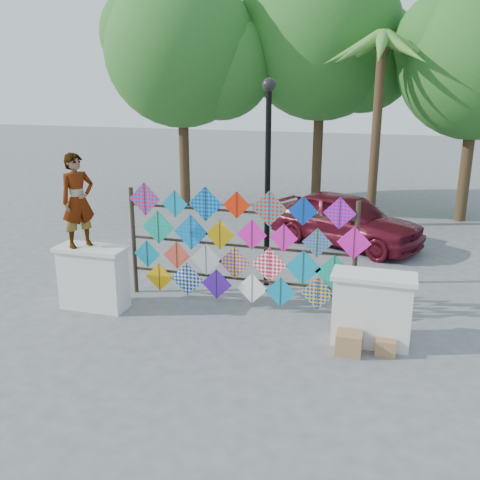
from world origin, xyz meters
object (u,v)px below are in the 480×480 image
Objects in this scene: vendor_woman at (78,201)px; lamppost at (268,165)px; sedan at (345,219)px; kite_rack at (241,249)px.

lamppost is at bearing -23.43° from vendor_woman.
vendor_woman is at bearing -145.51° from lamppost.
vendor_woman is 0.42× the size of sedan.
lamppost is (0.22, 1.27, 1.48)m from kite_rack.
lamppost is (3.20, 2.20, 0.50)m from vendor_woman.
vendor_woman is at bearing -162.70° from kite_rack.
kite_rack is 1.96m from lamppost.
lamppost is (-1.33, -3.64, 1.95)m from sedan.
sedan is (1.55, 4.91, -0.47)m from kite_rack.
sedan is at bearing 72.51° from kite_rack.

